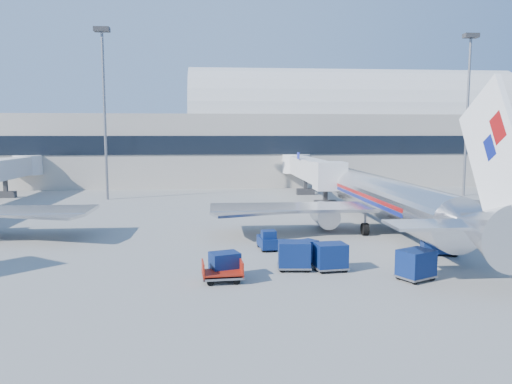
{
  "coord_description": "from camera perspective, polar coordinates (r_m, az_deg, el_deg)",
  "views": [
    {
      "loc": [
        -5.63,
        -38.19,
        8.75
      ],
      "look_at": [
        -1.9,
        6.0,
        3.6
      ],
      "focal_mm": 35.0,
      "sensor_mm": 36.0,
      "label": 1
    }
  ],
  "objects": [
    {
      "name": "ground",
      "position": [
        39.58,
        3.49,
        -6.16
      ],
      "size": [
        260.0,
        260.0,
        0.0
      ],
      "primitive_type": "plane",
      "color": "gray",
      "rests_on": "ground"
    },
    {
      "name": "terminal",
      "position": [
        94.5,
        -9.72,
        5.78
      ],
      "size": [
        170.0,
        28.15,
        21.0
      ],
      "color": "#B2AA9E",
      "rests_on": "ground"
    },
    {
      "name": "airliner_main",
      "position": [
        45.84,
        15.15,
        -0.91
      ],
      "size": [
        32.0,
        37.26,
        12.07
      ],
      "color": "silver",
      "rests_on": "ground"
    },
    {
      "name": "jetbridge_near",
      "position": [
        70.42,
        6.02,
        2.66
      ],
      "size": [
        4.4,
        27.5,
        6.25
      ],
      "color": "silver",
      "rests_on": "ground"
    },
    {
      "name": "mast_west",
      "position": [
        69.95,
        -17.0,
        11.29
      ],
      "size": [
        2.0,
        1.2,
        22.6
      ],
      "color": "slate",
      "rests_on": "ground"
    },
    {
      "name": "mast_east",
      "position": [
        77.17,
        23.1,
        10.59
      ],
      "size": [
        2.0,
        1.2,
        22.6
      ],
      "color": "slate",
      "rests_on": "ground"
    },
    {
      "name": "barrier_near",
      "position": [
        47.36,
        25.27,
        -4.12
      ],
      "size": [
        3.0,
        0.55,
        0.9
      ],
      "primitive_type": "cube",
      "color": "#9E9E96",
      "rests_on": "ground"
    },
    {
      "name": "tug_lead",
      "position": [
        34.7,
        6.52,
        -6.79
      ],
      "size": [
        2.73,
        2.35,
        1.6
      ],
      "rotation": [
        0.0,
        0.0,
        0.56
      ],
      "color": "#0A1C4F",
      "rests_on": "ground"
    },
    {
      "name": "tug_right",
      "position": [
        38.81,
        20.12,
        -5.68
      ],
      "size": [
        2.73,
        1.7,
        1.66
      ],
      "rotation": [
        0.0,
        0.0,
        -0.17
      ],
      "color": "#0A1C4F",
      "rests_on": "ground"
    },
    {
      "name": "tug_left",
      "position": [
        38.13,
        1.3,
        -5.56
      ],
      "size": [
        1.44,
        2.5,
        1.56
      ],
      "rotation": [
        0.0,
        0.0,
        1.68
      ],
      "color": "#0A1C4F",
      "rests_on": "ground"
    },
    {
      "name": "cart_train_a",
      "position": [
        32.65,
        8.53,
        -7.27
      ],
      "size": [
        2.2,
        1.78,
        1.79
      ],
      "rotation": [
        0.0,
        0.0,
        0.12
      ],
      "color": "#0A1C4F",
      "rests_on": "ground"
    },
    {
      "name": "cart_train_b",
      "position": [
        32.56,
        4.39,
        -7.17
      ],
      "size": [
        2.26,
        1.8,
        1.88
      ],
      "rotation": [
        0.0,
        0.0,
        -0.08
      ],
      "color": "#0A1C4F",
      "rests_on": "ground"
    },
    {
      "name": "cart_train_c",
      "position": [
        30.85,
        -3.6,
        -8.24
      ],
      "size": [
        2.14,
        1.87,
        1.58
      ],
      "rotation": [
        0.0,
        0.0,
        0.32
      ],
      "color": "#0A1C4F",
      "rests_on": "ground"
    },
    {
      "name": "cart_solo_near",
      "position": [
        31.81,
        17.82,
        -7.84
      ],
      "size": [
        2.59,
        2.37,
        1.84
      ],
      "rotation": [
        0.0,
        0.0,
        0.47
      ],
      "color": "#0A1C4F",
      "rests_on": "ground"
    },
    {
      "name": "cart_open_red",
      "position": [
        30.08,
        -3.81,
        -9.4
      ],
      "size": [
        2.52,
        1.87,
        0.64
      ],
      "rotation": [
        0.0,
        0.0,
        0.08
      ],
      "color": "slate",
      "rests_on": "ground"
    }
  ]
}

